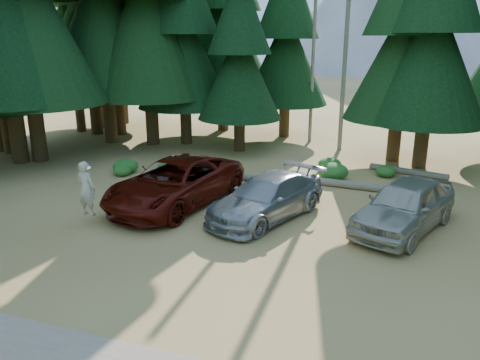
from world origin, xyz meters
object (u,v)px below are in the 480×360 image
at_px(silver_minivan_right, 405,205).
at_px(log_right, 373,188).
at_px(frisbee_player, 86,188).
at_px(silver_minivan_center, 267,197).
at_px(log_left, 255,178).
at_px(red_pickup, 176,182).
at_px(log_mid, 408,172).

relative_size(silver_minivan_right, log_right, 0.97).
bearing_deg(frisbee_player, silver_minivan_right, -160.25).
bearing_deg(silver_minivan_center, log_left, 134.38).
distance_m(silver_minivan_center, silver_minivan_right, 4.63).
xyz_separation_m(silver_minivan_right, log_left, (-6.27, 3.57, -0.71)).
height_order(silver_minivan_center, silver_minivan_right, silver_minivan_right).
bearing_deg(log_left, silver_minivan_right, -32.76).
xyz_separation_m(red_pickup, silver_minivan_center, (3.65, -0.19, -0.12)).
distance_m(silver_minivan_right, log_left, 7.25).
height_order(frisbee_player, log_right, frisbee_player).
bearing_deg(log_left, silver_minivan_center, -70.48).
distance_m(frisbee_player, log_mid, 14.36).
xyz_separation_m(frisbee_player, log_mid, (10.50, 9.73, -1.09)).
bearing_deg(silver_minivan_right, frisbee_player, -142.24).
xyz_separation_m(red_pickup, log_mid, (8.45, 7.09, -0.72)).
relative_size(frisbee_player, log_left, 0.46).
xyz_separation_m(red_pickup, silver_minivan_right, (8.26, 0.22, -0.02)).
distance_m(red_pickup, log_left, 4.35).
height_order(red_pickup, silver_minivan_center, red_pickup).
bearing_deg(log_mid, log_right, -99.46).
bearing_deg(frisbee_player, red_pickup, -123.60).
relative_size(red_pickup, silver_minivan_right, 1.25).
distance_m(log_mid, log_right, 3.35).
bearing_deg(silver_minivan_center, silver_minivan_right, 26.90).
bearing_deg(log_mid, silver_minivan_center, -108.37).
xyz_separation_m(silver_minivan_center, log_right, (3.41, 4.23, -0.58)).
height_order(silver_minivan_right, frisbee_player, frisbee_player).
xyz_separation_m(red_pickup, log_right, (7.06, 4.04, -0.71)).
height_order(silver_minivan_center, frisbee_player, frisbee_player).
height_order(silver_minivan_right, log_left, silver_minivan_right).
relative_size(log_left, log_right, 0.80).
bearing_deg(log_left, red_pickup, -120.79).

